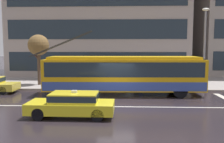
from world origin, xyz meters
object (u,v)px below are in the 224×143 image
taxi_oncoming_near (72,103)px  bus_shelter (114,65)px  pedestrian_at_shelter (90,69)px  trolleybus (124,74)px  street_lamp (205,41)px  pedestrian_approaching_curb (141,76)px  street_tree_bare (38,46)px

taxi_oncoming_near → bus_shelter: size_ratio=1.23×
taxi_oncoming_near → pedestrian_at_shelter: (-0.20, 8.62, 1.00)m
trolleybus → bus_shelter: (-0.85, 3.24, 0.46)m
trolleybus → pedestrian_at_shelter: size_ratio=6.62×
trolleybus → street_lamp: 7.49m
bus_shelter → taxi_oncoming_near: bearing=-101.4°
trolleybus → pedestrian_approaching_curb: trolleybus is taller
pedestrian_at_shelter → pedestrian_approaching_curb: (4.43, 0.13, -0.62)m
pedestrian_at_shelter → street_tree_bare: (-4.88, 1.13, 2.00)m
trolleybus → street_lamp: size_ratio=1.95×
bus_shelter → street_lamp: (7.54, -0.95, 2.01)m
taxi_oncoming_near → street_lamp: size_ratio=0.67×
taxi_oncoming_near → bus_shelter: bus_shelter is taller
taxi_oncoming_near → street_lamp: (9.40, 8.24, 3.38)m
street_lamp → street_tree_bare: bearing=174.0°
trolleybus → taxi_oncoming_near: size_ratio=2.89×
taxi_oncoming_near → street_tree_bare: bearing=117.5°
taxi_oncoming_near → street_lamp: 12.94m
trolleybus → pedestrian_at_shelter: (-2.91, 2.67, 0.10)m
trolleybus → taxi_oncoming_near: bearing=-114.5°
taxi_oncoming_near → bus_shelter: (1.85, 9.19, 1.36)m
bus_shelter → street_lamp: size_ratio=0.55×
street_lamp → pedestrian_at_shelter: bearing=177.7°
trolleybus → pedestrian_at_shelter: trolleybus is taller
pedestrian_at_shelter → pedestrian_approaching_curb: size_ratio=1.22×
trolleybus → street_tree_bare: bearing=154.0°
bus_shelter → pedestrian_at_shelter: bearing=-164.5°
taxi_oncoming_near → trolleybus: bearing=65.5°
trolleybus → street_tree_bare: size_ratio=2.80×
pedestrian_at_shelter → pedestrian_approaching_curb: 4.47m
trolleybus → street_tree_bare: 8.92m
pedestrian_at_shelter → taxi_oncoming_near: bearing=-88.6°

